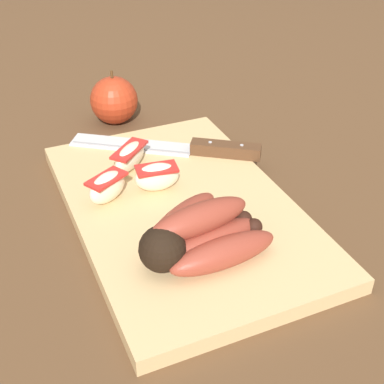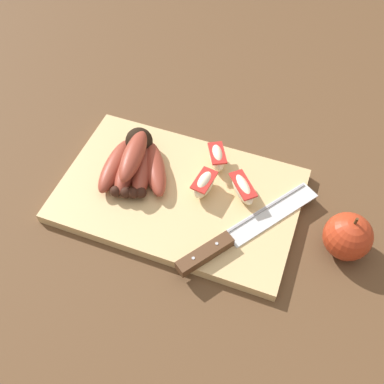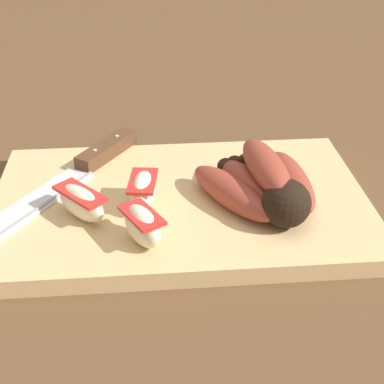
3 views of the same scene
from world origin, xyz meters
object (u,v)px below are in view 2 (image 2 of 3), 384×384
at_px(chefs_knife, 229,239).
at_px(apple_wedge_middle, 217,157).
at_px(banana_bunch, 135,162).
at_px(apple_wedge_far, 204,184).
at_px(apple_wedge_near, 242,188).
at_px(whole_apple, 348,236).

bearing_deg(chefs_knife, apple_wedge_middle, -64.27).
height_order(banana_bunch, chefs_knife, banana_bunch).
xyz_separation_m(apple_wedge_middle, apple_wedge_far, (0.00, 0.06, -0.00)).
relative_size(chefs_knife, apple_wedge_far, 4.09).
relative_size(banana_bunch, apple_wedge_middle, 2.44).
relative_size(apple_wedge_middle, apple_wedge_far, 1.02).
distance_m(apple_wedge_near, apple_wedge_far, 0.07).
height_order(chefs_knife, apple_wedge_far, apple_wedge_far).
relative_size(chefs_knife, whole_apple, 2.74).
xyz_separation_m(chefs_knife, apple_wedge_middle, (0.07, -0.15, 0.01)).
bearing_deg(apple_wedge_middle, whole_apple, 161.41).
height_order(apple_wedge_near, apple_wedge_far, apple_wedge_far).
bearing_deg(apple_wedge_middle, apple_wedge_near, 141.58).
bearing_deg(banana_bunch, apple_wedge_middle, -154.82).
bearing_deg(apple_wedge_near, whole_apple, 169.77).
relative_size(apple_wedge_near, apple_wedge_middle, 1.08).
distance_m(chefs_knife, apple_wedge_middle, 0.16).
bearing_deg(apple_wedge_far, apple_wedge_middle, -91.34).
bearing_deg(apple_wedge_middle, banana_bunch, 25.18).
bearing_deg(banana_bunch, apple_wedge_near, -176.29).
distance_m(banana_bunch, apple_wedge_far, 0.13).
bearing_deg(whole_apple, apple_wedge_near, -10.23).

